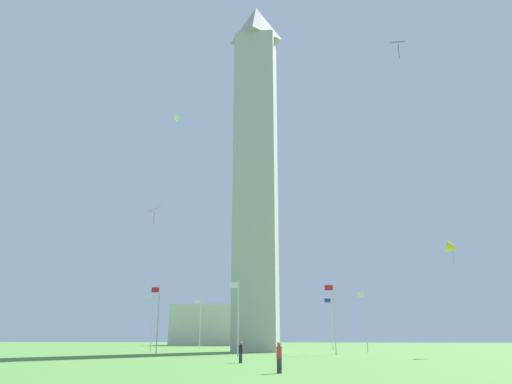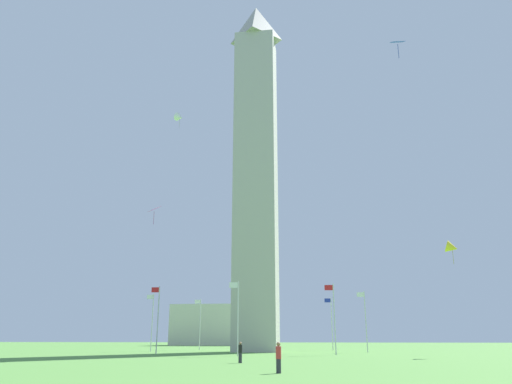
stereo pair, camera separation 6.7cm
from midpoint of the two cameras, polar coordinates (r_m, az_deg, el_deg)
The scene contains 17 objects.
ground_plane at distance 73.10m, azimuth 0.03°, elevation -18.12°, with size 260.00×260.00×0.00m, color #548C3D.
obelisk_monument at distance 77.80m, azimuth 0.02°, elevation 3.54°, with size 6.32×6.32×57.46m.
flagpole_n at distance 76.76m, azimuth -11.99°, elevation -14.31°, with size 1.12×0.14×8.29m.
flagpole_ne at distance 64.88m, azimuth -11.36°, elevation -14.01°, with size 1.12×0.14×8.29m.
flagpole_e at distance 57.74m, azimuth -2.14°, elevation -14.03°, with size 1.12×0.14×8.29m.
flagpole_se at distance 61.48m, azimuth 9.08°, elevation -14.00°, with size 1.12×0.14×8.29m.
flagpole_s at distance 72.70m, azimuth 12.62°, elevation -14.17°, with size 1.12×0.14×8.29m.
flagpole_sw at distance 83.48m, azimuth 8.79°, elevation -14.62°, with size 1.12×0.14×8.29m.
flagpole_w at distance 88.56m, azimuth 1.37°, elevation -14.90°, with size 1.12×0.14×8.29m.
flagpole_nw at distance 86.01m, azimuth -6.54°, elevation -14.76°, with size 1.12×0.14×8.29m.
person_black_shirt at distance 42.17m, azimuth -1.79°, elevation -18.16°, with size 0.32×0.32×1.66m.
person_red_shirt at distance 30.41m, azimuth 2.70°, elevation -18.70°, with size 0.32×0.32×1.75m.
kite_yellow_delta at distance 62.43m, azimuth 21.88°, elevation -6.03°, with size 1.96×1.77×2.82m.
kite_pink_diamond at distance 57.31m, azimuth -11.72°, elevation -2.03°, with size 1.68×1.67×2.13m.
kite_white_delta at distance 74.52m, azimuth -8.84°, elevation 8.60°, with size 2.00×1.86×2.63m.
kite_blue_diamond at distance 42.40m, azimuth 16.19°, elevation 16.36°, with size 1.09×0.98×1.74m.
distant_building at distance 132.90m, azimuth -4.81°, elevation -15.19°, with size 20.13×15.08×10.01m.
Camera 2 is at (-9.73, 72.42, 2.03)m, focal length 34.37 mm.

